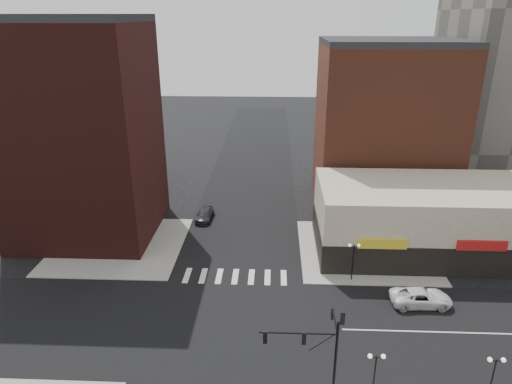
{
  "coord_description": "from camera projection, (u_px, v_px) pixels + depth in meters",
  "views": [
    {
      "loc": [
        3.85,
        -33.07,
        25.82
      ],
      "look_at": [
        2.24,
        4.69,
        11.0
      ],
      "focal_mm": 32.0,
      "sensor_mm": 36.0,
      "label": 1
    }
  ],
  "objects": [
    {
      "name": "ground",
      "position": [
        229.0,
        326.0,
        40.34
      ],
      "size": [
        240.0,
        240.0,
        0.0
      ],
      "primitive_type": "plane",
      "color": "black",
      "rests_on": "ground"
    },
    {
      "name": "road_ew",
      "position": [
        229.0,
        326.0,
        40.33
      ],
      "size": [
        200.0,
        14.0,
        0.02
      ],
      "primitive_type": "cube",
      "color": "black",
      "rests_on": "ground"
    },
    {
      "name": "road_ns",
      "position": [
        229.0,
        326.0,
        40.33
      ],
      "size": [
        14.0,
        200.0,
        0.02
      ],
      "primitive_type": "cube",
      "color": "black",
      "rests_on": "ground"
    },
    {
      "name": "sidewalk_nw",
      "position": [
        120.0,
        245.0,
        54.38
      ],
      "size": [
        15.0,
        15.0,
        0.12
      ],
      "primitive_type": "cube",
      "color": "gray",
      "rests_on": "ground"
    },
    {
      "name": "sidewalk_ne",
      "position": [
        364.0,
        250.0,
        53.23
      ],
      "size": [
        15.0,
        15.0,
        0.12
      ],
      "primitive_type": "cube",
      "color": "gray",
      "rests_on": "ground"
    },
    {
      "name": "building_nw",
      "position": [
        81.0,
        135.0,
        53.74
      ],
      "size": [
        16.0,
        15.0,
        25.0
      ],
      "primitive_type": "cube",
      "color": "#3B1512",
      "rests_on": "ground"
    },
    {
      "name": "building_nw_low",
      "position": [
        45.0,
        150.0,
        71.04
      ],
      "size": [
        20.0,
        18.0,
        12.0
      ],
      "primitive_type": "cube",
      "color": "#3B1512",
      "rests_on": "ground"
    },
    {
      "name": "building_ne_midrise",
      "position": [
        385.0,
        129.0,
        63.01
      ],
      "size": [
        18.0,
        15.0,
        22.0
      ],
      "primitive_type": "cube",
      "color": "brown",
      "rests_on": "ground"
    },
    {
      "name": "building_ne_row",
      "position": [
        423.0,
        224.0,
        52.25
      ],
      "size": [
        24.2,
        12.2,
        8.0
      ],
      "color": "beige",
      "rests_on": "ground"
    },
    {
      "name": "traffic_signal",
      "position": [
        322.0,
        343.0,
        30.95
      ],
      "size": [
        5.59,
        3.09,
        7.77
      ],
      "color": "black",
      "rests_on": "ground"
    },
    {
      "name": "street_lamp_se_a",
      "position": [
        376.0,
        366.0,
        31.26
      ],
      "size": [
        1.22,
        0.32,
        4.16
      ],
      "color": "black",
      "rests_on": "sidewalk_se"
    },
    {
      "name": "street_lamp_se_b",
      "position": [
        494.0,
        369.0,
        30.94
      ],
      "size": [
        1.22,
        0.32,
        4.16
      ],
      "color": "black",
      "rests_on": "sidewalk_se"
    },
    {
      "name": "street_lamp_ne",
      "position": [
        354.0,
        252.0,
        46.1
      ],
      "size": [
        1.22,
        0.32,
        4.16
      ],
      "color": "black",
      "rests_on": "sidewalk_ne"
    },
    {
      "name": "white_suv",
      "position": [
        421.0,
        297.0,
        43.09
      ],
      "size": [
        5.8,
        2.85,
        1.58
      ],
      "primitive_type": "imported",
      "rotation": [
        0.0,
        0.0,
        1.61
      ],
      "color": "white",
      "rests_on": "ground"
    },
    {
      "name": "dark_sedan_north",
      "position": [
        205.0,
        215.0,
        61.06
      ],
      "size": [
        2.24,
        4.91,
        1.39
      ],
      "primitive_type": "imported",
      "rotation": [
        0.0,
        0.0,
        -0.06
      ],
      "color": "black",
      "rests_on": "ground"
    }
  ]
}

